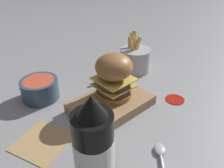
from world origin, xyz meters
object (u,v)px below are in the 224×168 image
spoon (161,159)px  ketchup_bottle (94,148)px  fries_basket (135,59)px  side_bowl (40,89)px  burger (114,76)px  serving_board (112,103)px

spoon → ketchup_bottle: bearing=110.6°
fries_basket → side_bowl: 0.35m
burger → side_bowl: bearing=129.3°
ketchup_bottle → spoon: 0.17m
serving_board → fries_basket: size_ratio=1.46×
serving_board → side_bowl: (-0.13, 0.18, 0.02)m
serving_board → ketchup_bottle: (-0.18, -0.15, 0.07)m
serving_board → fries_basket: bearing=27.7°
fries_basket → spoon: bearing=-129.4°
side_bowl → ketchup_bottle: bearing=-99.1°
spoon → burger: bearing=28.9°
serving_board → fries_basket: fries_basket is taller
fries_basket → spoon: (-0.27, -0.33, -0.04)m
side_bowl → fries_basket: bearing=-11.3°
side_bowl → spoon: side_bowl is taller
fries_basket → side_bowl: size_ratio=1.36×
ketchup_bottle → spoon: (0.13, -0.06, -0.08)m
burger → ketchup_bottle: size_ratio=0.64×
ketchup_bottle → burger: bearing=39.0°
burger → side_bowl: (-0.14, 0.18, -0.06)m
side_bowl → spoon: (0.08, -0.40, -0.03)m
burger → side_bowl: burger is taller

